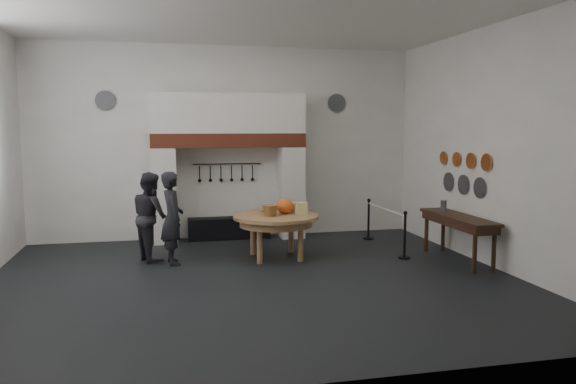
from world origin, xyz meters
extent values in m
cube|color=black|center=(0.00, 0.00, 0.00)|extent=(9.00, 8.00, 0.02)
cube|color=silver|center=(0.00, 0.00, 4.50)|extent=(9.00, 8.00, 0.02)
cube|color=white|center=(0.00, 4.00, 2.25)|extent=(9.00, 0.02, 4.50)
cube|color=white|center=(0.00, -4.00, 2.25)|extent=(9.00, 0.02, 4.50)
cube|color=white|center=(4.50, 0.00, 2.25)|extent=(0.02, 8.00, 4.50)
cube|color=silver|center=(-1.48, 3.65, 1.07)|extent=(0.55, 0.70, 2.15)
cube|color=silver|center=(1.48, 3.65, 1.07)|extent=(0.55, 0.70, 2.15)
cube|color=#9E442B|center=(0.00, 3.65, 2.31)|extent=(3.50, 0.72, 0.32)
cube|color=silver|center=(0.00, 3.65, 2.92)|extent=(3.50, 0.70, 0.90)
cube|color=black|center=(0.00, 3.72, 0.25)|extent=(1.90, 0.45, 0.50)
cylinder|color=black|center=(0.00, 3.92, 1.75)|extent=(1.60, 0.02, 0.02)
cylinder|color=tan|center=(0.69, 1.56, 0.84)|extent=(2.14, 2.14, 0.07)
ellipsoid|color=orange|center=(0.89, 1.66, 1.03)|extent=(0.36, 0.36, 0.31)
cube|color=#D6CB7F|center=(1.19, 1.51, 0.99)|extent=(0.22, 0.22, 0.24)
cube|color=#F8DE94|center=(1.17, 1.81, 0.97)|extent=(0.18, 0.18, 0.20)
cone|color=olive|center=(0.54, 1.41, 0.98)|extent=(0.40, 0.40, 0.22)
ellipsoid|color=olive|center=(0.59, 1.91, 0.94)|extent=(0.31, 0.18, 0.13)
imported|color=black|center=(-1.34, 1.52, 0.89)|extent=(0.53, 0.71, 1.78)
imported|color=black|center=(-1.74, 1.92, 0.87)|extent=(0.92, 1.03, 1.75)
cube|color=#321B12|center=(4.10, 0.52, 0.87)|extent=(0.55, 2.20, 0.06)
cylinder|color=#4F4F54|center=(4.10, 1.12, 1.01)|extent=(0.12, 0.12, 0.22)
cylinder|color=#C6662D|center=(4.46, 0.20, 1.95)|extent=(0.03, 0.34, 0.34)
cylinder|color=#C6662D|center=(4.46, 0.75, 1.95)|extent=(0.03, 0.32, 0.32)
cylinder|color=#C6662D|center=(4.46, 1.30, 1.95)|extent=(0.03, 0.30, 0.30)
cylinder|color=#C6662D|center=(4.46, 1.85, 1.95)|extent=(0.03, 0.28, 0.28)
cylinder|color=#4C4C51|center=(4.46, 0.40, 1.45)|extent=(0.03, 0.40, 0.40)
cylinder|color=#4C4C51|center=(4.46, 1.00, 1.45)|extent=(0.03, 0.40, 0.40)
cylinder|color=#4C4C51|center=(4.46, 1.60, 1.45)|extent=(0.03, 0.40, 0.40)
cylinder|color=#4C4C51|center=(-2.70, 3.96, 3.20)|extent=(0.44, 0.03, 0.44)
cylinder|color=#4C4C51|center=(2.70, 3.96, 3.20)|extent=(0.44, 0.03, 0.44)
cylinder|color=black|center=(3.18, 0.94, 0.45)|extent=(0.05, 0.05, 0.90)
cylinder|color=black|center=(3.18, 2.94, 0.45)|extent=(0.05, 0.05, 0.90)
cylinder|color=silver|center=(3.18, 1.94, 0.85)|extent=(0.04, 2.00, 0.04)
camera|label=1|loc=(-1.54, -9.26, 2.61)|focal=35.00mm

